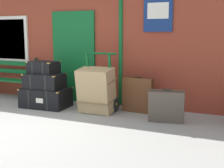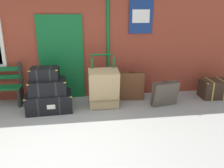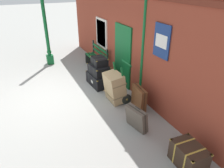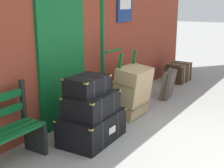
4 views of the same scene
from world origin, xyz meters
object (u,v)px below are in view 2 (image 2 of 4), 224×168
steamer_trunk_top (45,73)px  suitcase_umber (165,94)px  large_brown_trunk (104,89)px  steamer_trunk_base (50,102)px  suitcase_caramel (131,86)px  corner_trunk (214,89)px  steamer_trunk_middle (48,86)px  porters_trolley (103,94)px

steamer_trunk_top → suitcase_umber: 2.81m
steamer_trunk_top → large_brown_trunk: bearing=-1.6°
steamer_trunk_base → suitcase_caramel: size_ratio=1.39×
suitcase_umber → corner_trunk: suitcase_umber is taller
steamer_trunk_base → steamer_trunk_middle: steamer_trunk_middle is taller
porters_trolley → large_brown_trunk: 0.26m
porters_trolley → corner_trunk: size_ratio=1.69×
large_brown_trunk → suitcase_umber: large_brown_trunk is taller
steamer_trunk_base → steamer_trunk_middle: size_ratio=1.24×
steamer_trunk_middle → large_brown_trunk: (1.25, 0.01, -0.11)m
steamer_trunk_base → corner_trunk: bearing=3.1°
large_brown_trunk → suitcase_caramel: bearing=28.3°
steamer_trunk_top → suitcase_caramel: 2.14m
steamer_trunk_middle → suitcase_umber: steamer_trunk_middle is taller
large_brown_trunk → suitcase_caramel: 0.85m
steamer_trunk_middle → porters_trolley: size_ratio=0.70×
porters_trolley → corner_trunk: bearing=1.0°
porters_trolley → corner_trunk: 2.92m
suitcase_caramel → suitcase_umber: bearing=-35.3°
steamer_trunk_middle → suitcase_caramel: steamer_trunk_middle is taller
steamer_trunk_top → large_brown_trunk: (1.29, -0.04, -0.40)m
porters_trolley → suitcase_caramel: (0.75, 0.23, 0.08)m
suitcase_umber → porters_trolley: bearing=169.3°
steamer_trunk_base → porters_trolley: bearing=7.8°
suitcase_umber → large_brown_trunk: bearing=176.0°
steamer_trunk_middle → suitcase_umber: (2.70, -0.10, -0.28)m
corner_trunk → suitcase_caramel: bearing=175.4°
suitcase_caramel → large_brown_trunk: bearing=-151.7°
suitcase_caramel → steamer_trunk_top: bearing=-169.8°
steamer_trunk_base → porters_trolley: 1.25m
steamer_trunk_base → porters_trolley: porters_trolley is taller
steamer_trunk_top → suitcase_caramel: bearing=10.2°
steamer_trunk_middle → large_brown_trunk: 1.25m
large_brown_trunk → suitcase_umber: 1.47m
suitcase_caramel → steamer_trunk_middle: bearing=-168.4°
steamer_trunk_middle → porters_trolley: 1.30m
suitcase_umber → suitcase_caramel: bearing=144.7°
steamer_trunk_base → steamer_trunk_top: size_ratio=1.70×
steamer_trunk_top → porters_trolley: (1.29, 0.14, -0.60)m
corner_trunk → porters_trolley: bearing=-179.0°
steamer_trunk_top → corner_trunk: 4.27m
suitcase_umber → steamer_trunk_middle: bearing=178.0°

